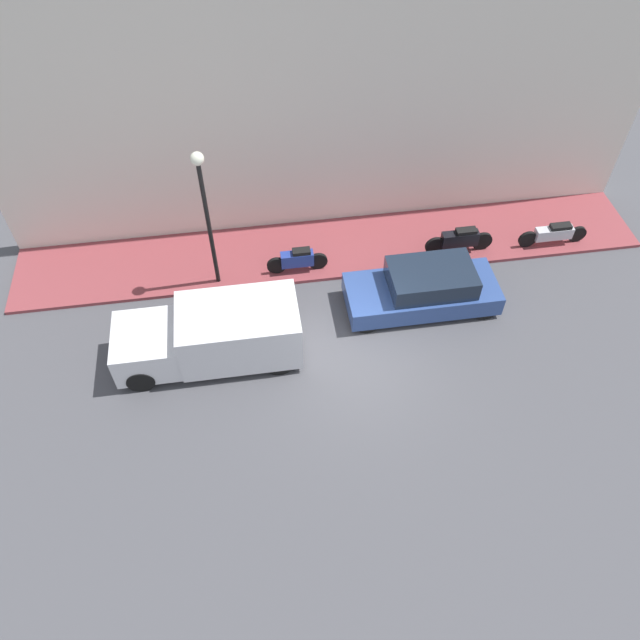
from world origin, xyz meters
name	(u,v)px	position (x,y,z in m)	size (l,w,h in m)	color
ground_plane	(358,362)	(0.00, 0.00, 0.00)	(60.00, 60.00, 0.00)	#47474C
sidewalk	(331,248)	(4.37, 0.00, 0.05)	(2.63, 18.91, 0.11)	brown
building_facade	(325,116)	(5.83, 0.00, 3.71)	(0.30, 18.91, 7.41)	silver
parked_car	(424,289)	(1.74, -2.17, 0.63)	(1.70, 4.21, 1.34)	#2D4784
delivery_van	(211,335)	(0.77, 3.69, 0.85)	(1.82, 4.69, 1.64)	silver
motorcycle_black	(460,240)	(3.62, -3.78, 0.57)	(0.30, 2.07, 0.84)	black
motorcycle_blue	(298,260)	(3.52, 1.14, 0.53)	(0.30, 1.78, 0.79)	navy
scooter_silver	(554,234)	(3.52, -6.71, 0.51)	(0.30, 2.15, 0.73)	#B7B7BF
streetlamp	(204,200)	(3.43, 3.49, 3.05)	(0.35, 0.35, 4.37)	black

